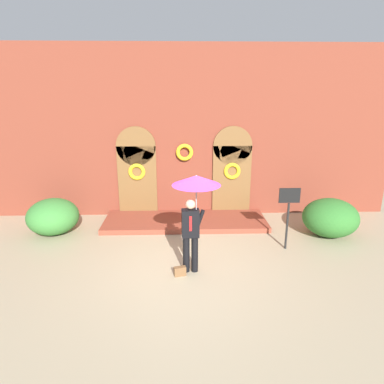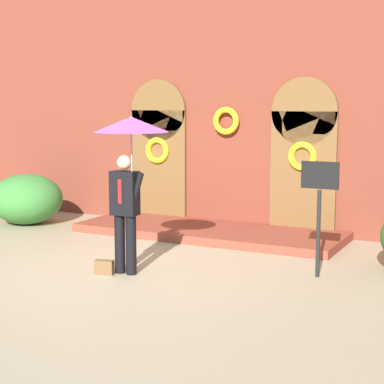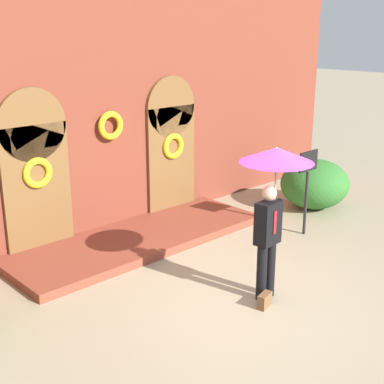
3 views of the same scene
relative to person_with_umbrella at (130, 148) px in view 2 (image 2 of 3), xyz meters
name	(u,v)px [view 2 (image 2 of 3)]	position (x,y,z in m)	size (l,w,h in m)	color
ground_plane	(122,272)	(-0.18, 0.02, -1.91)	(80.00, 80.00, 0.00)	tan
building_facade	(232,97)	(-0.18, 4.17, 0.76)	(14.00, 2.30, 5.60)	brown
person_with_umbrella	(130,148)	(0.00, 0.00, 0.00)	(1.10, 1.10, 2.36)	black
handbag	(104,267)	(-0.35, -0.20, -1.80)	(0.28, 0.12, 0.22)	brown
sign_post	(319,199)	(2.54, 1.14, -0.75)	(0.56, 0.06, 1.72)	black
shrub_left	(27,199)	(-4.16, 2.42, -1.38)	(1.51, 1.53, 1.07)	#387A33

